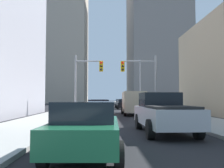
% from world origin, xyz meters
% --- Properties ---
extents(sidewalk_left, '(3.88, 160.00, 0.15)m').
position_xyz_m(sidewalk_left, '(-5.40, 50.00, 0.07)').
color(sidewalk_left, '#9E9E99').
rests_on(sidewalk_left, ground).
extents(sidewalk_right, '(3.88, 160.00, 0.15)m').
position_xyz_m(sidewalk_right, '(5.40, 50.00, 0.07)').
color(sidewalk_right, '#9E9E99').
rests_on(sidewalk_right, ground).
extents(pickup_truck_silver, '(2.20, 5.45, 1.90)m').
position_xyz_m(pickup_truck_silver, '(1.62, 9.29, 0.93)').
color(pickup_truck_silver, '#B7BABF').
rests_on(pickup_truck_silver, ground).
extents(cargo_van_beige, '(2.16, 5.27, 2.26)m').
position_xyz_m(cargo_van_beige, '(1.67, 22.18, 1.29)').
color(cargo_van_beige, '#C6B793').
rests_on(cargo_van_beige, ground).
extents(sedan_green, '(1.95, 4.26, 1.52)m').
position_xyz_m(sedan_green, '(-1.67, 4.61, 0.77)').
color(sedan_green, '#195938').
rests_on(sedan_green, ground).
extents(sedan_maroon, '(1.95, 4.22, 1.52)m').
position_xyz_m(sedan_maroon, '(-1.58, 17.77, 0.77)').
color(sedan_maroon, maroon).
rests_on(sedan_maroon, ground).
extents(sedan_red, '(1.95, 4.25, 1.52)m').
position_xyz_m(sedan_red, '(-1.73, 24.15, 0.77)').
color(sedan_red, maroon).
rests_on(sedan_red, ground).
extents(sedan_black, '(1.95, 4.22, 1.52)m').
position_xyz_m(sedan_black, '(1.71, 36.72, 0.77)').
color(sedan_black, black).
rests_on(sedan_black, ground).
extents(sedan_grey, '(1.95, 4.23, 1.52)m').
position_xyz_m(sedan_grey, '(1.71, 43.01, 0.77)').
color(sedan_grey, slate).
rests_on(sedan_grey, ground).
extents(traffic_signal_near_left, '(2.86, 0.44, 6.00)m').
position_xyz_m(traffic_signal_near_left, '(-2.88, 23.17, 4.00)').
color(traffic_signal_near_left, gray).
rests_on(traffic_signal_near_left, ground).
extents(traffic_signal_near_right, '(3.64, 0.44, 6.00)m').
position_xyz_m(traffic_signal_near_right, '(2.52, 23.17, 4.04)').
color(traffic_signal_near_right, gray).
rests_on(traffic_signal_near_right, ground).
extents(street_lamp_right, '(2.07, 0.32, 7.50)m').
position_xyz_m(street_lamp_right, '(3.85, 35.44, 4.50)').
color(street_lamp_right, gray).
rests_on(street_lamp_right, ground).
extents(building_left_far_tower, '(19.22, 19.63, 70.14)m').
position_xyz_m(building_left_far_tower, '(-17.24, 88.56, 35.07)').
color(building_left_far_tower, '#B7A893').
rests_on(building_left_far_tower, ground).
extents(building_right_far_highrise, '(19.13, 26.15, 51.37)m').
position_xyz_m(building_right_far_highrise, '(17.37, 87.42, 25.69)').
color(building_right_far_highrise, gray).
rests_on(building_right_far_highrise, ground).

